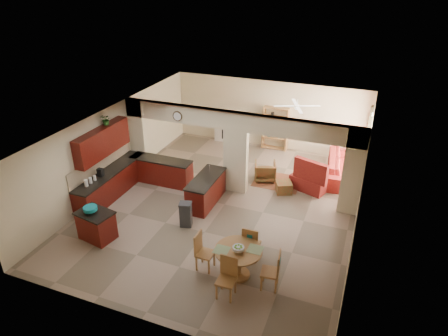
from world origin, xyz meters
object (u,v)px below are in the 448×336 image
at_px(sofa, 343,167).
at_px(armchair, 265,171).
at_px(kitchen_island, 97,225).
at_px(dining_table, 238,259).

xyz_separation_m(sofa, armchair, (-2.56, -1.23, -0.06)).
relative_size(kitchen_island, sofa, 0.40).
relative_size(kitchen_island, armchair, 1.46).
bearing_deg(sofa, armchair, 109.23).
bearing_deg(armchair, sofa, -173.04).
bearing_deg(armchair, dining_table, 79.92).
relative_size(kitchen_island, dining_table, 0.93).
bearing_deg(dining_table, kitchen_island, 179.86).
distance_m(kitchen_island, dining_table, 4.19).
height_order(dining_table, sofa, dining_table).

